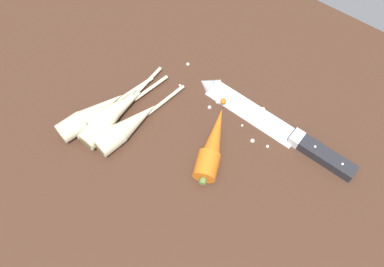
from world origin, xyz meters
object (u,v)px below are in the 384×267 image
object	(u,v)px
parsnip_front	(116,110)
parsnip_back	(92,114)
whole_carrot	(212,146)
parsnip_mid_right	(128,127)
chefs_knife	(270,123)
parsnip_mid_left	(111,116)

from	to	relation	value
parsnip_front	parsnip_back	xyz separation A→B (cm)	(-3.08, -3.62, -0.00)
parsnip_back	parsnip_front	bearing A→B (deg)	49.54
whole_carrot	parsnip_mid_right	world-z (taller)	whole_carrot
whole_carrot	parsnip_mid_right	bearing A→B (deg)	-158.08
chefs_knife	parsnip_front	world-z (taller)	parsnip_front
parsnip_back	chefs_knife	bearing A→B (deg)	34.63
chefs_knife	parsnip_back	bearing A→B (deg)	-145.37
parsnip_mid_right	whole_carrot	bearing A→B (deg)	21.92
chefs_knife	parsnip_front	size ratio (longest dim) A/B	1.83
parsnip_mid_left	parsnip_back	distance (cm)	3.82
whole_carrot	parsnip_front	bearing A→B (deg)	-166.64
whole_carrot	parsnip_mid_right	xyz separation A→B (cm)	(-15.12, -6.09, -0.12)
parsnip_front	parsnip_mid_right	distance (cm)	4.54
parsnip_mid_left	parsnip_back	world-z (taller)	same
parsnip_mid_right	parsnip_back	bearing A→B (deg)	-163.82
parsnip_front	parsnip_mid_right	xyz separation A→B (cm)	(4.29, -1.48, -0.00)
parsnip_front	parsnip_mid_left	xyz separation A→B (cm)	(0.18, -1.65, -0.00)
parsnip_mid_left	parsnip_mid_right	xyz separation A→B (cm)	(4.11, 0.17, 0.00)
parsnip_mid_left	parsnip_back	size ratio (longest dim) A/B	1.05
whole_carrot	parsnip_mid_right	distance (cm)	16.30
parsnip_mid_left	parsnip_mid_right	bearing A→B (deg)	2.35
chefs_knife	parsnip_mid_right	size ratio (longest dim) A/B	1.64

